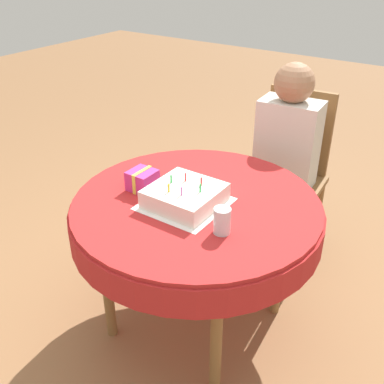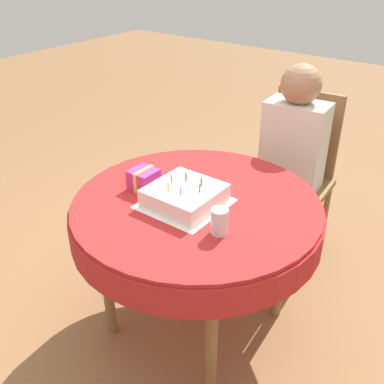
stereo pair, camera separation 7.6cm
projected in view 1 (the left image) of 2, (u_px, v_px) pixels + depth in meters
ground_plane at (196, 321)px, 2.33m from camera, size 12.00×12.00×0.00m
dining_table at (196, 218)px, 2.01m from camera, size 1.12×1.12×0.73m
chair at (289, 168)px, 2.73m from camera, size 0.47×0.47×0.97m
person at (286, 144)px, 2.55m from camera, size 0.35×0.32×1.17m
napkin at (185, 204)px, 1.95m from camera, size 0.33×0.33×0.00m
birthday_cake at (185, 196)px, 1.93m from camera, size 0.28×0.28×0.12m
drinking_glass at (222, 221)px, 1.73m from camera, size 0.07×0.07×0.11m
gift_box at (142, 180)px, 2.04m from camera, size 0.11×0.12×0.10m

